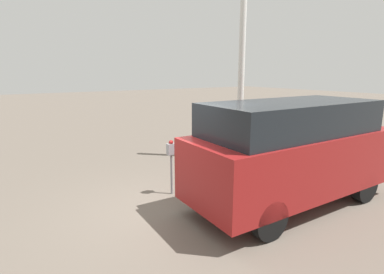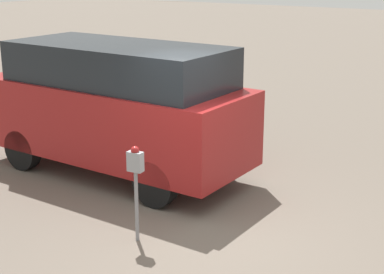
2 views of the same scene
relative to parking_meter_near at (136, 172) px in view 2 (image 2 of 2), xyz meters
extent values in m
plane|color=#60564C|center=(-0.49, -0.70, -0.96)|extent=(80.00, 80.00, 0.00)
cylinder|color=gray|center=(0.00, 0.00, -0.48)|extent=(0.05, 0.05, 0.97)
cube|color=gray|center=(0.00, 0.00, 0.13)|extent=(0.21, 0.13, 0.26)
sphere|color=maroon|center=(0.00, 0.00, 0.29)|extent=(0.11, 0.11, 0.11)
cube|color=maroon|center=(1.91, -1.87, 0.01)|extent=(4.78, 1.93, 1.22)
cube|color=black|center=(1.79, -1.87, 0.95)|extent=(3.83, 1.76, 0.66)
cube|color=orange|center=(4.25, -1.34, -0.45)|extent=(0.08, 0.12, 0.20)
cylinder|color=black|center=(3.40, -1.11, -0.60)|extent=(0.73, 0.24, 0.72)
cylinder|color=black|center=(3.36, -2.70, -0.60)|extent=(0.73, 0.24, 0.72)
cylinder|color=black|center=(0.47, -1.04, -0.60)|extent=(0.73, 0.24, 0.72)
cylinder|color=black|center=(0.42, -2.63, -0.60)|extent=(0.73, 0.24, 0.72)
camera|label=1|loc=(-3.24, -5.82, 1.86)|focal=28.00mm
camera|label=2|loc=(-4.42, 5.53, 2.57)|focal=55.00mm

